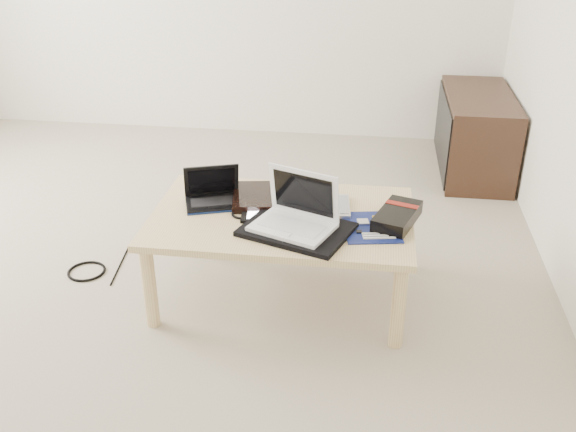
# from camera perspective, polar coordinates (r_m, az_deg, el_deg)

# --- Properties ---
(ground) EXTENTS (4.00, 4.00, 0.00)m
(ground) POSITION_cam_1_polar(r_m,az_deg,el_deg) (3.21, -13.97, -4.28)
(ground) COLOR #AEA08D
(ground) RESTS_ON ground
(coffee_table) EXTENTS (1.10, 0.70, 0.40)m
(coffee_table) POSITION_cam_1_polar(r_m,az_deg,el_deg) (2.73, -0.55, -0.77)
(coffee_table) COLOR #E2C388
(coffee_table) RESTS_ON ground
(media_cabinet) EXTENTS (0.41, 0.90, 0.50)m
(media_cabinet) POSITION_cam_1_polar(r_m,az_deg,el_deg) (4.26, 16.23, 7.10)
(media_cabinet) COLOR #3A2517
(media_cabinet) RESTS_ON ground
(book) EXTENTS (0.37, 0.32, 0.03)m
(book) POSITION_cam_1_polar(r_m,az_deg,el_deg) (2.83, -1.56, 1.74)
(book) COLOR black
(book) RESTS_ON coffee_table
(netbook) EXTENTS (0.28, 0.24, 0.17)m
(netbook) POSITION_cam_1_polar(r_m,az_deg,el_deg) (2.81, -6.69, 1.82)
(netbook) COLOR black
(netbook) RESTS_ON coffee_table
(tablet) EXTENTS (0.27, 0.22, 0.01)m
(tablet) POSITION_cam_1_polar(r_m,az_deg,el_deg) (2.71, -1.45, 0.35)
(tablet) COLOR black
(tablet) RESTS_ON coffee_table
(remote) EXTENTS (0.07, 0.22, 0.02)m
(remote) POSITION_cam_1_polar(r_m,az_deg,el_deg) (2.77, 4.98, 0.87)
(remote) COLOR #B7B6BB
(remote) RESTS_ON coffee_table
(neoprene_sleeve) EXTENTS (0.49, 0.42, 0.02)m
(neoprene_sleeve) POSITION_cam_1_polar(r_m,az_deg,el_deg) (2.57, 0.79, -1.21)
(neoprene_sleeve) COLOR black
(neoprene_sleeve) RESTS_ON coffee_table
(white_laptop) EXTENTS (0.37, 0.32, 0.22)m
(white_laptop) POSITION_cam_1_polar(r_m,az_deg,el_deg) (2.56, 0.73, 0.07)
(white_laptop) COLOR white
(white_laptop) RESTS_ON neoprene_sleeve
(motherboard) EXTENTS (0.26, 0.31, 0.01)m
(motherboard) POSITION_cam_1_polar(r_m,az_deg,el_deg) (2.62, 7.41, -0.98)
(motherboard) COLOR #0B134B
(motherboard) RESTS_ON coffee_table
(gpu_box) EXTENTS (0.22, 0.30, 0.06)m
(gpu_box) POSITION_cam_1_polar(r_m,az_deg,el_deg) (2.66, 9.67, -0.05)
(gpu_box) COLOR black
(gpu_box) RESTS_ON coffee_table
(cable_coil) EXTENTS (0.11, 0.11, 0.01)m
(cable_coil) POSITION_cam_1_polar(r_m,az_deg,el_deg) (2.71, -4.12, 0.19)
(cable_coil) COLOR black
(cable_coil) RESTS_ON coffee_table
(floor_cable_coil) EXTENTS (0.23, 0.23, 0.01)m
(floor_cable_coil) POSITION_cam_1_polar(r_m,az_deg,el_deg) (3.20, -17.47, -4.71)
(floor_cable_coil) COLOR black
(floor_cable_coil) RESTS_ON ground
(floor_cable_trail) EXTENTS (0.05, 0.36, 0.01)m
(floor_cable_trail) POSITION_cam_1_polar(r_m,az_deg,el_deg) (3.22, -14.69, -4.21)
(floor_cable_trail) COLOR black
(floor_cable_trail) RESTS_ON ground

